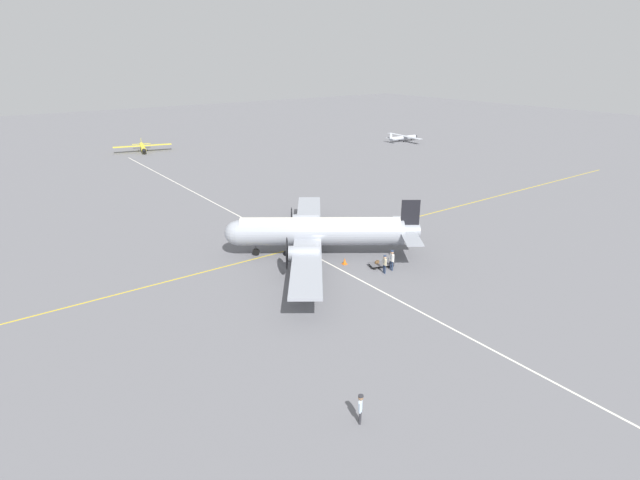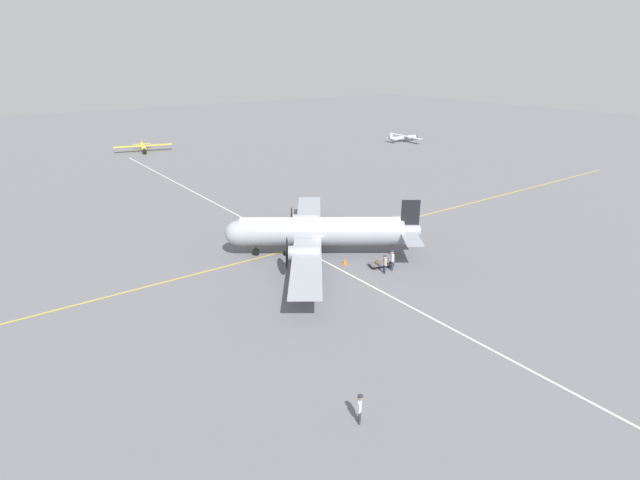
% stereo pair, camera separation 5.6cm
% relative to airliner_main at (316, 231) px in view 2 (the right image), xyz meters
% --- Properties ---
extents(ground_plane, '(300.00, 300.00, 0.00)m').
position_rel_airliner_main_xyz_m(ground_plane, '(0.31, -0.22, -2.43)').
color(ground_plane, slate).
extents(apron_line_eastwest, '(120.00, 0.16, 0.01)m').
position_rel_airliner_main_xyz_m(apron_line_eastwest, '(0.31, 2.68, -2.42)').
color(apron_line_eastwest, gold).
rests_on(apron_line_eastwest, ground_plane).
extents(apron_line_northsouth, '(0.16, 120.00, 0.01)m').
position_rel_airliner_main_xyz_m(apron_line_northsouth, '(-0.22, -0.22, -2.42)').
color(apron_line_northsouth, silver).
rests_on(apron_line_northsouth, ground_plane).
extents(airliner_main, '(19.46, 22.95, 5.49)m').
position_rel_airliner_main_xyz_m(airliner_main, '(0.00, 0.00, 0.00)').
color(airliner_main, '#9399A3').
rests_on(airliner_main, ground_plane).
extents(crew_foreground, '(0.45, 0.43, 1.72)m').
position_rel_airliner_main_xyz_m(crew_foreground, '(-11.69, -20.23, -1.34)').
color(crew_foreground, '#2D2D33').
rests_on(crew_foreground, ground_plane).
extents(passenger_boarding, '(0.35, 0.63, 1.87)m').
position_rel_airliner_main_xyz_m(passenger_boarding, '(3.39, -6.83, -1.25)').
color(passenger_boarding, navy).
rests_on(passenger_boarding, ground_plane).
extents(ramp_agent, '(0.33, 0.56, 1.68)m').
position_rel_airliner_main_xyz_m(ramp_agent, '(2.42, -6.95, -1.37)').
color(ramp_agent, navy).
rests_on(ramp_agent, ground_plane).
extents(suitcase_near_door, '(0.50, 0.13, 0.58)m').
position_rel_airliner_main_xyz_m(suitcase_near_door, '(3.92, -6.33, -2.15)').
color(suitcase_near_door, '#232328').
rests_on(suitcase_near_door, ground_plane).
extents(suitcase_upright_spare, '(0.41, 0.14, 0.63)m').
position_rel_airliner_main_xyz_m(suitcase_upright_spare, '(2.88, -5.49, -2.13)').
color(suitcase_upright_spare, brown).
rests_on(suitcase_upright_spare, ground_plane).
extents(baggage_cart, '(2.30, 1.80, 0.56)m').
position_rel_airliner_main_xyz_m(baggage_cart, '(3.15, -5.70, -2.15)').
color(baggage_cart, '#56565B').
rests_on(baggage_cart, ground_plane).
extents(light_aircraft_distant, '(7.85, 10.55, 2.02)m').
position_rel_airliner_main_xyz_m(light_aircraft_distant, '(54.56, 42.69, -1.59)').
color(light_aircraft_distant, '#B7BCC6').
rests_on(light_aircraft_distant, ground_plane).
extents(light_aircraft_taxiing, '(10.96, 8.31, 2.10)m').
position_rel_airliner_main_xyz_m(light_aircraft_taxiing, '(3.96, 64.22, -1.57)').
color(light_aircraft_taxiing, yellow).
rests_on(light_aircraft_taxiing, ground_plane).
extents(traffic_cone, '(0.45, 0.45, 0.59)m').
position_rel_airliner_main_xyz_m(traffic_cone, '(0.87, -3.30, -2.15)').
color(traffic_cone, orange).
rests_on(traffic_cone, ground_plane).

